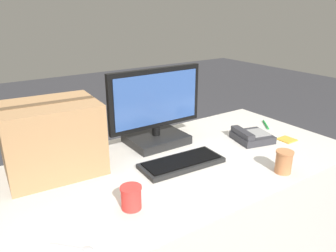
% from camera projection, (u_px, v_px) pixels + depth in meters
% --- Properties ---
extents(office_desk, '(1.80, 0.90, 0.73)m').
position_uv_depth(office_desk, '(180.00, 224.00, 1.74)').
color(office_desk, beige).
rests_on(office_desk, ground_plane).
extents(monitor, '(0.55, 0.25, 0.42)m').
position_uv_depth(monitor, '(156.00, 115.00, 1.78)').
color(monitor, black).
rests_on(monitor, office_desk).
extents(keyboard, '(0.41, 0.19, 0.03)m').
position_uv_depth(keyboard, '(182.00, 163.00, 1.57)').
color(keyboard, black).
rests_on(keyboard, office_desk).
extents(desk_phone, '(0.23, 0.23, 0.07)m').
position_uv_depth(desk_phone, '(251.00, 136.00, 1.85)').
color(desk_phone, '#2D2D33').
rests_on(desk_phone, office_desk).
extents(paper_cup_left, '(0.08, 0.08, 0.09)m').
position_uv_depth(paper_cup_left, '(131.00, 197.00, 1.23)').
color(paper_cup_left, red).
rests_on(paper_cup_left, office_desk).
extents(paper_cup_right, '(0.08, 0.08, 0.11)m').
position_uv_depth(paper_cup_right, '(284.00, 162.00, 1.49)').
color(paper_cup_right, '#BC7547').
rests_on(paper_cup_right, office_desk).
extents(spoon, '(0.11, 0.12, 0.00)m').
position_uv_depth(spoon, '(79.00, 248.00, 1.04)').
color(spoon, '#B2B2B7').
rests_on(spoon, office_desk).
extents(cardboard_box, '(0.43, 0.35, 0.33)m').
position_uv_depth(cardboard_box, '(52.00, 138.00, 1.47)').
color(cardboard_box, '#9E754C').
rests_on(cardboard_box, office_desk).
extents(pen_marker, '(0.10, 0.12, 0.01)m').
position_uv_depth(pen_marker, '(266.00, 125.00, 2.10)').
color(pen_marker, '#198C33').
rests_on(pen_marker, office_desk).
extents(sticky_note_pad, '(0.09, 0.09, 0.01)m').
position_uv_depth(sticky_note_pad, '(287.00, 140.00, 1.87)').
color(sticky_note_pad, gold).
rests_on(sticky_note_pad, office_desk).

